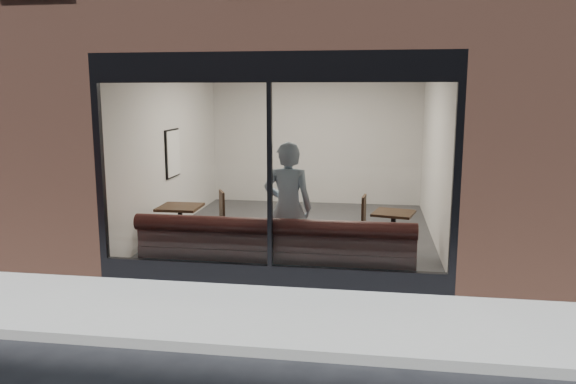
# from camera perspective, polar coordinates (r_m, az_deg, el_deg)

# --- Properties ---
(ground) EXTENTS (120.00, 120.00, 0.00)m
(ground) POSITION_cam_1_polar(r_m,az_deg,el_deg) (6.13, -5.44, -15.86)
(ground) COLOR black
(ground) RESTS_ON ground
(sidewalk_near) EXTENTS (40.00, 2.00, 0.01)m
(sidewalk_near) POSITION_cam_1_polar(r_m,az_deg,el_deg) (7.01, -3.40, -12.29)
(sidewalk_near) COLOR gray
(sidewalk_near) RESTS_ON ground
(kerb_near) EXTENTS (40.00, 0.10, 0.12)m
(kerb_near) POSITION_cam_1_polar(r_m,az_deg,el_deg) (6.06, -5.57, -15.55)
(kerb_near) COLOR gray
(kerb_near) RESTS_ON ground
(host_building_pier_left) EXTENTS (2.50, 12.00, 3.20)m
(host_building_pier_left) POSITION_cam_1_polar(r_m,az_deg,el_deg) (14.33, -12.34, 5.64)
(host_building_pier_left) COLOR brown
(host_building_pier_left) RESTS_ON ground
(host_building_pier_right) EXTENTS (2.50, 12.00, 3.20)m
(host_building_pier_right) POSITION_cam_1_polar(r_m,az_deg,el_deg) (13.58, 18.83, 5.08)
(host_building_pier_right) COLOR brown
(host_building_pier_right) RESTS_ON ground
(host_building_backfill) EXTENTS (5.00, 6.00, 3.20)m
(host_building_backfill) POSITION_cam_1_polar(r_m,az_deg,el_deg) (16.42, 3.92, 6.41)
(host_building_backfill) COLOR brown
(host_building_backfill) RESTS_ON ground
(cafe_floor) EXTENTS (6.00, 6.00, 0.00)m
(cafe_floor) POSITION_cam_1_polar(r_m,az_deg,el_deg) (10.76, 1.08, -4.14)
(cafe_floor) COLOR #2D2D30
(cafe_floor) RESTS_ON ground
(cafe_ceiling) EXTENTS (6.00, 6.00, 0.00)m
(cafe_ceiling) POSITION_cam_1_polar(r_m,az_deg,el_deg) (10.43, 1.14, 12.97)
(cafe_ceiling) COLOR white
(cafe_ceiling) RESTS_ON host_building_upper
(cafe_wall_back) EXTENTS (5.00, 0.00, 5.00)m
(cafe_wall_back) POSITION_cam_1_polar(r_m,az_deg,el_deg) (13.44, 2.82, 5.57)
(cafe_wall_back) COLOR silver
(cafe_wall_back) RESTS_ON ground
(cafe_wall_left) EXTENTS (0.00, 6.00, 6.00)m
(cafe_wall_left) POSITION_cam_1_polar(r_m,az_deg,el_deg) (11.09, -11.79, 4.37)
(cafe_wall_left) COLOR silver
(cafe_wall_left) RESTS_ON ground
(cafe_wall_right) EXTENTS (0.00, 6.00, 6.00)m
(cafe_wall_right) POSITION_cam_1_polar(r_m,az_deg,el_deg) (10.45, 14.81, 3.90)
(cafe_wall_right) COLOR silver
(cafe_wall_right) RESTS_ON ground
(storefront_kick) EXTENTS (5.00, 0.10, 0.30)m
(storefront_kick) POSITION_cam_1_polar(r_m,az_deg,el_deg) (7.93, -1.80, -8.47)
(storefront_kick) COLOR black
(storefront_kick) RESTS_ON ground
(storefront_header) EXTENTS (5.00, 0.10, 0.40)m
(storefront_header) POSITION_cam_1_polar(r_m,az_deg,el_deg) (7.52, -1.93, 12.58)
(storefront_header) COLOR black
(storefront_header) RESTS_ON host_building_upper
(storefront_mullion) EXTENTS (0.06, 0.10, 2.50)m
(storefront_mullion) POSITION_cam_1_polar(r_m,az_deg,el_deg) (7.60, -1.86, 1.59)
(storefront_mullion) COLOR black
(storefront_mullion) RESTS_ON storefront_kick
(storefront_glass) EXTENTS (4.80, 0.00, 4.80)m
(storefront_glass) POSITION_cam_1_polar(r_m,az_deg,el_deg) (7.57, -1.90, 1.55)
(storefront_glass) COLOR white
(storefront_glass) RESTS_ON storefront_kick
(banquette) EXTENTS (4.00, 0.55, 0.45)m
(banquette) POSITION_cam_1_polar(r_m,az_deg,el_deg) (8.28, -1.29, -7.10)
(banquette) COLOR #361314
(banquette) RESTS_ON cafe_floor
(person) EXTENTS (0.72, 0.48, 1.97)m
(person) POSITION_cam_1_polar(r_m,az_deg,el_deg) (8.29, -0.00, -1.64)
(person) COLOR #94ABC0
(person) RESTS_ON cafe_floor
(cafe_table_left) EXTENTS (0.70, 0.70, 0.04)m
(cafe_table_left) POSITION_cam_1_polar(r_m,az_deg,el_deg) (9.73, -10.93, -1.53)
(cafe_table_left) COLOR black
(cafe_table_left) RESTS_ON cafe_floor
(cafe_table_right) EXTENTS (0.75, 0.75, 0.04)m
(cafe_table_right) POSITION_cam_1_polar(r_m,az_deg,el_deg) (9.25, 10.68, -2.13)
(cafe_table_right) COLOR black
(cafe_table_right) RESTS_ON cafe_floor
(cafe_chair_left) EXTENTS (0.52, 0.52, 0.04)m
(cafe_chair_left) POSITION_cam_1_polar(r_m,az_deg,el_deg) (10.07, -7.74, -3.95)
(cafe_chair_left) COLOR black
(cafe_chair_left) RESTS_ON cafe_floor
(cafe_chair_right) EXTENTS (0.41, 0.41, 0.04)m
(cafe_chair_right) POSITION_cam_1_polar(r_m,az_deg,el_deg) (9.73, 6.53, -4.42)
(cafe_chair_right) COLOR black
(cafe_chair_right) RESTS_ON cafe_floor
(wall_poster) EXTENTS (0.02, 0.65, 0.87)m
(wall_poster) POSITION_cam_1_polar(r_m,az_deg,el_deg) (11.09, -11.57, 3.87)
(wall_poster) COLOR white
(wall_poster) RESTS_ON cafe_wall_left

